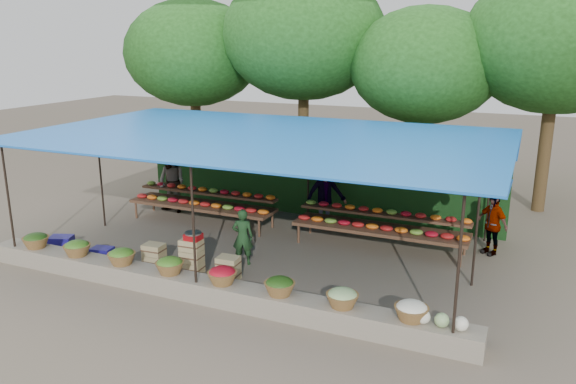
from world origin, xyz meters
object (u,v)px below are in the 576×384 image
at_px(crate_counter, 191,259).
at_px(weighing_scale, 193,236).
at_px(blue_crate_front, 61,242).
at_px(blue_crate_back, 102,253).
at_px(vendor_seated, 243,237).

bearing_deg(crate_counter, weighing_scale, -0.00).
height_order(crate_counter, weighing_scale, weighing_scale).
height_order(blue_crate_front, blue_crate_back, blue_crate_front).
bearing_deg(blue_crate_front, weighing_scale, -20.51).
xyz_separation_m(crate_counter, weighing_scale, (0.09, -0.00, 0.55)).
relative_size(crate_counter, vendor_seated, 1.82).
xyz_separation_m(blue_crate_front, blue_crate_back, (1.37, -0.13, -0.02)).
distance_m(crate_counter, weighing_scale, 0.56).
bearing_deg(blue_crate_back, crate_counter, -5.03).
distance_m(weighing_scale, blue_crate_back, 2.51).
bearing_deg(crate_counter, blue_crate_front, -179.42).
relative_size(crate_counter, blue_crate_front, 4.50).
xyz_separation_m(weighing_scale, vendor_seated, (0.72, 0.88, -0.21)).
relative_size(vendor_seated, blue_crate_back, 2.78).
bearing_deg(weighing_scale, vendor_seated, 50.82).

